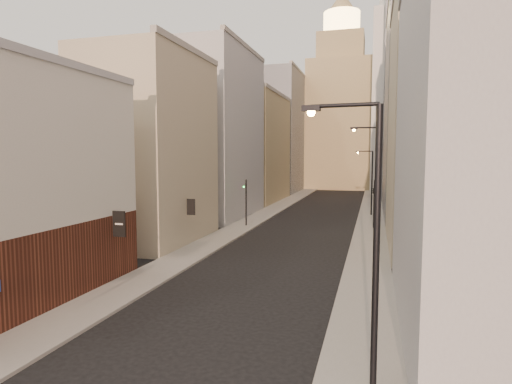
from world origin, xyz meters
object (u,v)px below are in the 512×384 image
Objects in this scene: streetlamp_far at (370,179)px; traffic_light_left at (246,193)px; streetlamp_near at (368,235)px; clock_tower at (340,110)px; streetlamp_mid at (376,176)px; traffic_light_right at (374,192)px; white_tower at (394,96)px.

traffic_light_left is at bearing -132.80° from streetlamp_far.
streetlamp_far is at bearing 95.21° from streetlamp_near.
streetlamp_mid is (7.90, -60.75, -11.94)m from clock_tower.
clock_tower is 58.53m from traffic_light_left.
streetlamp_near is 0.91× the size of streetlamp_mid.
traffic_light_left is (-13.04, 4.16, -2.10)m from streetlamp_mid.
streetlamp_mid is at bearing 94.21° from streetlamp_near.
streetlamp_far is 1.61× the size of traffic_light_right.
traffic_light_left is 13.15m from traffic_light_right.
streetlamp_near is (7.66, -86.38, -12.45)m from clock_tower.
streetlamp_mid is 1.24× the size of streetlamp_far.
streetlamp_mid is (-3.10, -46.75, -12.91)m from white_tower.
streetlamp_far is (7.32, -44.92, -13.03)m from clock_tower.
clock_tower is at bearing 103.34° from streetlamp_far.
white_tower is at bearing 92.09° from streetlamp_near.
streetlamp_mid is 15.88m from streetlamp_far.
traffic_light_right is (12.99, 2.07, 0.18)m from traffic_light_left.
streetlamp_far is 17.10m from traffic_light_left.
clock_tower reaches higher than streetlamp_far.
streetlamp_far reaches higher than traffic_light_right.
streetlamp_mid is at bearing -83.81° from streetlamp_far.
white_tower is at bearing 74.94° from streetlamp_mid.
streetlamp_near is at bearing -92.64° from white_tower.
clock_tower is 56.80m from traffic_light_right.
traffic_light_right is (0.18, 31.86, -1.42)m from streetlamp_near.
white_tower reaches higher than streetlamp_near.
streetlamp_near is at bearing -85.44° from streetlamp_far.
white_tower is 34.14m from streetlamp_far.
streetlamp_near reaches higher than streetlamp_far.
streetlamp_near reaches higher than traffic_light_left.
traffic_light_right is at bearing 79.25° from streetlamp_mid.
clock_tower is 8.98× the size of traffic_light_left.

